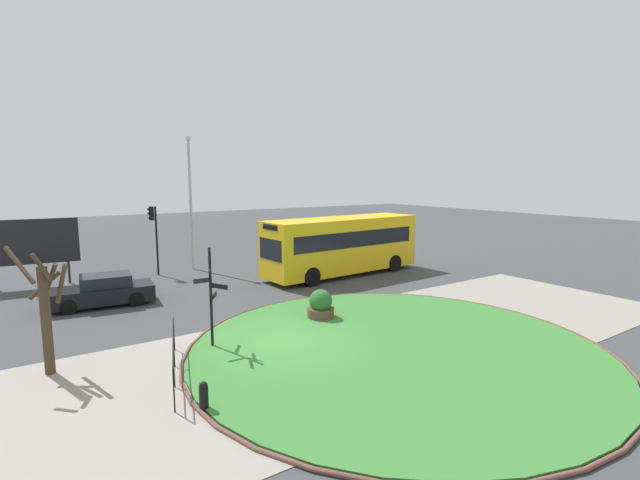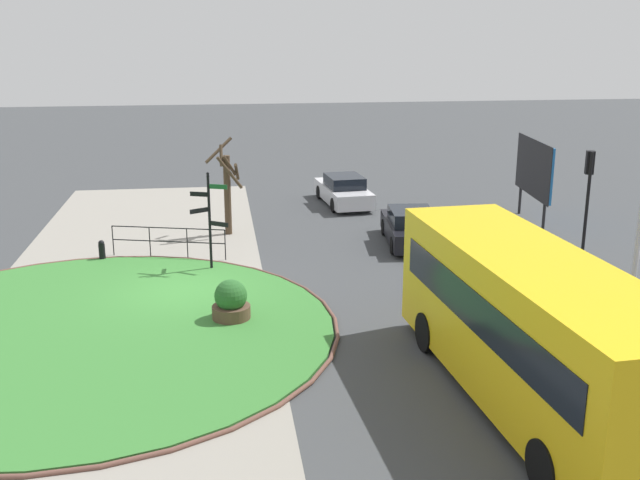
{
  "view_description": "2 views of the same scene",
  "coord_description": "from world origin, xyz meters",
  "px_view_note": "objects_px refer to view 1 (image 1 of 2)",
  "views": [
    {
      "loc": [
        -6.94,
        -12.95,
        5.59
      ],
      "look_at": [
        4.77,
        4.73,
        2.64
      ],
      "focal_mm": 25.1,
      "sensor_mm": 36.0,
      "label": 1
    },
    {
      "loc": [
        22.25,
        1.15,
        7.9
      ],
      "look_at": [
        3.6,
        3.73,
        2.56
      ],
      "focal_mm": 42.02,
      "sensor_mm": 36.0,
      "label": 2
    }
  ],
  "objects_px": {
    "signpost_directional": "(211,291)",
    "car_far_lane": "(103,291)",
    "billboard_left": "(31,243)",
    "bollard_foreground": "(204,396)",
    "planter_near_signpost": "(321,306)",
    "street_tree_bare": "(46,309)",
    "lamppost_tall": "(190,199)",
    "bus_yellow": "(342,244)",
    "traffic_light_near": "(153,225)"
  },
  "relations": [
    {
      "from": "car_far_lane",
      "to": "billboard_left",
      "type": "distance_m",
      "value": 6.55
    },
    {
      "from": "car_far_lane",
      "to": "billboard_left",
      "type": "height_order",
      "value": "billboard_left"
    },
    {
      "from": "planter_near_signpost",
      "to": "street_tree_bare",
      "type": "bearing_deg",
      "value": 179.27
    },
    {
      "from": "signpost_directional",
      "to": "lamppost_tall",
      "type": "xyz_separation_m",
      "value": [
        3.57,
        13.18,
        2.38
      ]
    },
    {
      "from": "bus_yellow",
      "to": "traffic_light_near",
      "type": "bearing_deg",
      "value": -36.39
    },
    {
      "from": "bollard_foreground",
      "to": "street_tree_bare",
      "type": "bearing_deg",
      "value": 123.52
    },
    {
      "from": "lamppost_tall",
      "to": "planter_near_signpost",
      "type": "relative_size",
      "value": 6.61
    },
    {
      "from": "traffic_light_near",
      "to": "lamppost_tall",
      "type": "xyz_separation_m",
      "value": [
        2.37,
        0.58,
        1.4
      ]
    },
    {
      "from": "car_far_lane",
      "to": "planter_near_signpost",
      "type": "bearing_deg",
      "value": 140.42
    },
    {
      "from": "traffic_light_near",
      "to": "planter_near_signpost",
      "type": "relative_size",
      "value": 3.28
    },
    {
      "from": "signpost_directional",
      "to": "bollard_foreground",
      "type": "xyz_separation_m",
      "value": [
        -1.62,
        -3.81,
        -1.54
      ]
    },
    {
      "from": "traffic_light_near",
      "to": "planter_near_signpost",
      "type": "distance_m",
      "value": 12.75
    },
    {
      "from": "bus_yellow",
      "to": "car_far_lane",
      "type": "height_order",
      "value": "bus_yellow"
    },
    {
      "from": "bus_yellow",
      "to": "planter_near_signpost",
      "type": "xyz_separation_m",
      "value": [
        -5.65,
        -6.24,
        -1.24
      ]
    },
    {
      "from": "lamppost_tall",
      "to": "street_tree_bare",
      "type": "xyz_separation_m",
      "value": [
        -8.15,
        -12.51,
        -2.38
      ]
    },
    {
      "from": "signpost_directional",
      "to": "lamppost_tall",
      "type": "relative_size",
      "value": 0.42
    },
    {
      "from": "car_far_lane",
      "to": "traffic_light_near",
      "type": "distance_m",
      "value": 6.59
    },
    {
      "from": "billboard_left",
      "to": "bollard_foreground",
      "type": "bearing_deg",
      "value": -73.96
    },
    {
      "from": "car_far_lane",
      "to": "street_tree_bare",
      "type": "bearing_deg",
      "value": 76.47
    },
    {
      "from": "bollard_foreground",
      "to": "lamppost_tall",
      "type": "bearing_deg",
      "value": 73.03
    },
    {
      "from": "bus_yellow",
      "to": "street_tree_bare",
      "type": "height_order",
      "value": "street_tree_bare"
    },
    {
      "from": "planter_near_signpost",
      "to": "street_tree_bare",
      "type": "xyz_separation_m",
      "value": [
        -9.24,
        0.12,
        1.39
      ]
    },
    {
      "from": "lamppost_tall",
      "to": "street_tree_bare",
      "type": "relative_size",
      "value": 2.13
    },
    {
      "from": "signpost_directional",
      "to": "traffic_light_near",
      "type": "bearing_deg",
      "value": 84.54
    },
    {
      "from": "car_far_lane",
      "to": "planter_near_signpost",
      "type": "height_order",
      "value": "car_far_lane"
    },
    {
      "from": "planter_near_signpost",
      "to": "street_tree_bare",
      "type": "distance_m",
      "value": 9.35
    },
    {
      "from": "bollard_foreground",
      "to": "street_tree_bare",
      "type": "height_order",
      "value": "street_tree_bare"
    },
    {
      "from": "planter_near_signpost",
      "to": "bus_yellow",
      "type": "bearing_deg",
      "value": 47.86
    },
    {
      "from": "lamppost_tall",
      "to": "car_far_lane",
      "type": "bearing_deg",
      "value": -135.52
    },
    {
      "from": "signpost_directional",
      "to": "street_tree_bare",
      "type": "bearing_deg",
      "value": 171.63
    },
    {
      "from": "signpost_directional",
      "to": "planter_near_signpost",
      "type": "distance_m",
      "value": 4.89
    },
    {
      "from": "traffic_light_near",
      "to": "planter_near_signpost",
      "type": "xyz_separation_m",
      "value": [
        3.45,
        -12.05,
        -2.37
      ]
    },
    {
      "from": "bus_yellow",
      "to": "car_far_lane",
      "type": "bearing_deg",
      "value": -6.92
    },
    {
      "from": "bus_yellow",
      "to": "lamppost_tall",
      "type": "bearing_deg",
      "value": -47.33
    },
    {
      "from": "bollard_foreground",
      "to": "billboard_left",
      "type": "bearing_deg",
      "value": 100.32
    },
    {
      "from": "bollard_foreground",
      "to": "billboard_left",
      "type": "xyz_separation_m",
      "value": [
        -3.11,
        17.11,
        1.9
      ]
    },
    {
      "from": "bollard_foreground",
      "to": "car_far_lane",
      "type": "height_order",
      "value": "car_far_lane"
    },
    {
      "from": "signpost_directional",
      "to": "car_far_lane",
      "type": "xyz_separation_m",
      "value": [
        -2.25,
        7.47,
        -1.29
      ]
    },
    {
      "from": "bus_yellow",
      "to": "traffic_light_near",
      "type": "distance_m",
      "value": 10.85
    },
    {
      "from": "planter_near_signpost",
      "to": "traffic_light_near",
      "type": "bearing_deg",
      "value": 106.0
    },
    {
      "from": "signpost_directional",
      "to": "bollard_foreground",
      "type": "bearing_deg",
      "value": -113.01
    },
    {
      "from": "bus_yellow",
      "to": "planter_near_signpost",
      "type": "height_order",
      "value": "bus_yellow"
    },
    {
      "from": "bollard_foreground",
      "to": "lamppost_tall",
      "type": "relative_size",
      "value": 0.1
    },
    {
      "from": "lamppost_tall",
      "to": "bollard_foreground",
      "type": "bearing_deg",
      "value": -106.97
    },
    {
      "from": "billboard_left",
      "to": "planter_near_signpost",
      "type": "height_order",
      "value": "billboard_left"
    },
    {
      "from": "billboard_left",
      "to": "street_tree_bare",
      "type": "height_order",
      "value": "street_tree_bare"
    },
    {
      "from": "bus_yellow",
      "to": "planter_near_signpost",
      "type": "distance_m",
      "value": 8.51
    },
    {
      "from": "bollard_foreground",
      "to": "planter_near_signpost",
      "type": "height_order",
      "value": "planter_near_signpost"
    },
    {
      "from": "signpost_directional",
      "to": "bollard_foreground",
      "type": "height_order",
      "value": "signpost_directional"
    },
    {
      "from": "bollard_foreground",
      "to": "traffic_light_near",
      "type": "bearing_deg",
      "value": 80.25
    }
  ]
}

